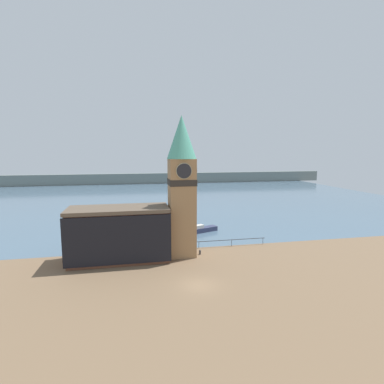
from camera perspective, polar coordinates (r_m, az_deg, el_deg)
ground_plane at (r=36.69m, az=1.34°, el=-17.32°), size 160.00×160.00×0.00m
water at (r=107.30m, az=-7.23°, el=-0.63°), size 160.00×120.00×0.00m
far_shoreline at (r=146.68m, az=-8.35°, el=2.57°), size 180.00×3.00×5.00m
pier_railing at (r=50.46m, az=7.56°, el=-9.11°), size 11.69×0.08×1.09m
clock_tower at (r=43.92m, az=-1.95°, el=1.81°), size 4.30×4.30×20.69m
pier_building at (r=44.26m, az=-13.71°, el=-7.77°), size 14.18×6.18×7.69m
boat_near at (r=58.35m, az=1.66°, el=-7.12°), size 6.72×3.80×1.48m
mooring_bollard_near at (r=46.34m, az=1.52°, el=-11.36°), size 0.31×0.31×0.69m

